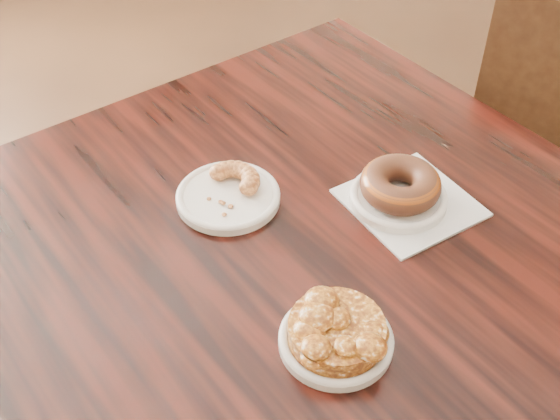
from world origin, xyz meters
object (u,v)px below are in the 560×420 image
Objects in this scene: cafe_table at (297,393)px; cruller_fragment at (228,187)px; glazed_donut at (400,184)px; apple_fritter at (337,328)px.

cafe_table is 9.74× the size of cruller_fragment.
glazed_donut is 0.26m from cruller_fragment.
apple_fritter is (0.06, -0.27, -0.01)m from glazed_donut.
glazed_donut reaches higher than apple_fritter.
glazed_donut reaches higher than cafe_table.
glazed_donut is 0.28m from apple_fritter.
cruller_fragment is (-0.14, 0.01, 0.40)m from cafe_table.
glazed_donut is at bearing 103.36° from apple_fritter.
glazed_donut is 0.75× the size of apple_fritter.
apple_fritter is at bearing -24.04° from cafe_table.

